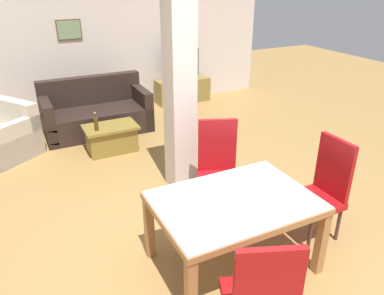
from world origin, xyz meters
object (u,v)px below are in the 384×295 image
armchair (2,138)px  dining_chair_far_right (218,166)px  coffee_table (111,138)px  sofa (96,114)px  tv_screen (182,65)px  dining_table (234,213)px  dining_chair_head_right (323,187)px  bottle (96,123)px  tv_stand (183,90)px

armchair → dining_chair_far_right: bearing=-174.6°
coffee_table → sofa: bearing=90.3°
coffee_table → tv_screen: (2.04, 1.75, 0.58)m
dining_table → sofa: size_ratio=0.79×
dining_table → dining_chair_head_right: (1.07, 0.00, -0.02)m
armchair → tv_screen: size_ratio=1.47×
dining_chair_far_right → tv_screen: 4.07m
dining_table → bottle: (-0.56, 2.88, -0.05)m
tv_stand → dining_chair_head_right: bearing=-97.7°
dining_chair_head_right → bottle: dining_chair_head_right is taller
dining_chair_far_right → coffee_table: size_ratio=1.34×
sofa → tv_screen: tv_screen is taller
sofa → dining_table: bearing=95.0°
bottle → dining_chair_far_right: bearing=-65.4°
sofa → armchair: 1.55m
tv_screen → dining_table: bearing=57.2°
dining_table → dining_chair_head_right: 1.07m
tv_screen → armchair: bearing=5.6°
dining_chair_far_right → armchair: bearing=-28.7°
dining_table → bottle: size_ratio=5.04×
armchair → tv_stand: bearing=-105.8°
dining_chair_far_right → dining_chair_head_right: size_ratio=1.00×
sofa → bottle: 1.06m
dining_chair_head_right → tv_stand: size_ratio=0.94×
dining_chair_far_right → tv_screen: tv_screen is taller
dining_chair_far_right → tv_screen: size_ratio=1.30×
dining_table → sofa: sofa is taller
coffee_table → tv_stand: size_ratio=0.70×
coffee_table → bottle: bearing=-159.8°
tv_stand → tv_screen: (0.00, 0.00, 0.54)m
coffee_table → dining_chair_far_right: bearing=-71.7°
dining_chair_head_right → armchair: dining_chair_head_right is taller
dining_table → dining_chair_far_right: bearing=68.4°
dining_chair_far_right → bottle: size_ratio=3.83×
dining_chair_far_right → bottle: 2.20m
dining_chair_far_right → tv_screen: bearing=-87.8°
coffee_table → tv_stand: 2.69m
sofa → tv_screen: bearing=-158.1°
dining_chair_head_right → armchair: 4.58m
dining_chair_far_right → sofa: size_ratio=0.60×
sofa → tv_stand: 2.20m
sofa → tv_screen: size_ratio=2.16×
dining_table → tv_stand: size_ratio=1.23×
dining_chair_far_right → tv_stand: 4.08m
dining_chair_head_right → bottle: bearing=29.5°
dining_table → tv_screen: 5.02m
sofa → bottle: (-0.22, -1.01, 0.22)m
armchair → coffee_table: 1.61m
sofa → coffee_table: bearing=90.3°
dining_table → tv_screen: tv_screen is taller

